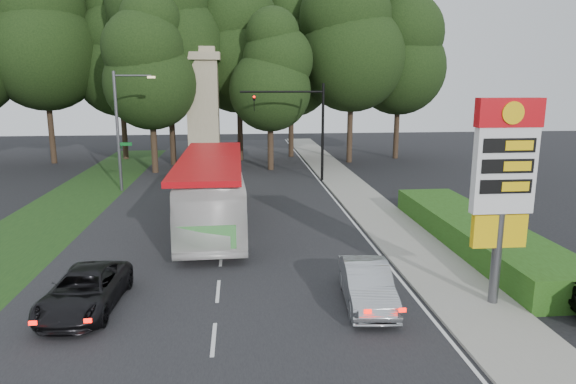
{
  "coord_description": "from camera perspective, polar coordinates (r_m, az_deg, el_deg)",
  "views": [
    {
      "loc": [
        0.84,
        -13.27,
        7.35
      ],
      "look_at": [
        3.12,
        10.39,
        2.2
      ],
      "focal_mm": 32.0,
      "sensor_mm": 36.0,
      "label": 1
    }
  ],
  "objects": [
    {
      "name": "gas_station_pylon",
      "position": [
        17.64,
        22.88,
        1.79
      ],
      "size": [
        2.1,
        0.45,
        6.85
      ],
      "color": "#59595E",
      "rests_on": "ground"
    },
    {
      "name": "tree_monument_right",
      "position": [
        42.85,
        -2.01,
        13.1
      ],
      "size": [
        6.72,
        6.72,
        13.2
      ],
      "color": "#2D2116",
      "rests_on": "ground"
    },
    {
      "name": "sedan_silver",
      "position": [
        17.6,
        8.76,
        -10.12
      ],
      "size": [
        1.82,
        4.36,
        1.4
      ],
      "primitive_type": "imported",
      "rotation": [
        0.0,
        0.0,
        -0.08
      ],
      "color": "#ACB0B4",
      "rests_on": "ground"
    },
    {
      "name": "tree_center_right",
      "position": [
        48.41,
        -5.54,
        16.52
      ],
      "size": [
        9.24,
        9.24,
        18.15
      ],
      "color": "#2D2116",
      "rests_on": "ground"
    },
    {
      "name": "tree_east_near",
      "position": [
        50.58,
        0.36,
        14.87
      ],
      "size": [
        8.12,
        8.12,
        15.95
      ],
      "color": "#2D2116",
      "rests_on": "ground"
    },
    {
      "name": "monument",
      "position": [
        43.42,
        -9.38,
        9.1
      ],
      "size": [
        3.0,
        3.0,
        10.05
      ],
      "color": "#9C906E",
      "rests_on": "ground"
    },
    {
      "name": "grass_verge_left",
      "position": [
        33.74,
        -23.22,
        -1.35
      ],
      "size": [
        5.0,
        50.0,
        0.02
      ],
      "primitive_type": "cube",
      "color": "#193814",
      "rests_on": "ground"
    },
    {
      "name": "tree_monument_left",
      "position": [
        42.84,
        -15.14,
        13.59
      ],
      "size": [
        7.28,
        7.28,
        14.3
      ],
      "color": "#2D2116",
      "rests_on": "ground"
    },
    {
      "name": "road_surface",
      "position": [
        26.32,
        -7.14,
        -4.06
      ],
      "size": [
        14.0,
        80.0,
        0.02
      ],
      "primitive_type": "cube",
      "color": "black",
      "rests_on": "ground"
    },
    {
      "name": "tree_east_mid",
      "position": [
        47.54,
        7.16,
        16.97
      ],
      "size": [
        9.52,
        9.52,
        18.7
      ],
      "color": "#2D2116",
      "rests_on": "ground"
    },
    {
      "name": "ground",
      "position": [
        15.19,
        -8.35,
        -16.85
      ],
      "size": [
        120.0,
        120.0,
        0.0
      ],
      "primitive_type": "plane",
      "color": "black",
      "rests_on": "ground"
    },
    {
      "name": "sidewalk_right",
      "position": [
        27.39,
        10.95,
        -3.44
      ],
      "size": [
        3.0,
        80.0,
        0.12
      ],
      "primitive_type": "cube",
      "color": "gray",
      "rests_on": "ground"
    },
    {
      "name": "tree_far_east",
      "position": [
        50.68,
        12.35,
        15.35
      ],
      "size": [
        8.68,
        8.68,
        17.05
      ],
      "color": "#2D2116",
      "rests_on": "ground"
    },
    {
      "name": "tree_center_left",
      "position": [
        46.87,
        -13.28,
        17.64
      ],
      "size": [
        10.08,
        10.08,
        19.8
      ],
      "color": "#2D2116",
      "rests_on": "ground"
    },
    {
      "name": "tree_west_near",
      "position": [
        51.49,
        -18.27,
        14.6
      ],
      "size": [
        8.4,
        8.4,
        16.5
      ],
      "color": "#2D2116",
      "rests_on": "ground"
    },
    {
      "name": "hedge",
      "position": [
        24.73,
        20.33,
        -4.4
      ],
      "size": [
        3.0,
        14.0,
        1.2
      ],
      "primitive_type": "cube",
      "color": "#234713",
      "rests_on": "ground"
    },
    {
      "name": "tree_west_mid",
      "position": [
        51.3,
        -25.71,
        15.92
      ],
      "size": [
        9.8,
        9.8,
        19.25
      ],
      "color": "#2D2116",
      "rests_on": "ground"
    },
    {
      "name": "transit_bus",
      "position": [
        26.58,
        -8.51,
        0.01
      ],
      "size": [
        3.46,
        12.92,
        3.57
      ],
      "primitive_type": "imported",
      "rotation": [
        0.0,
        0.0,
        0.04
      ],
      "color": "white",
      "rests_on": "ground"
    },
    {
      "name": "streetlight_signs",
      "position": [
        36.25,
        -18.11,
        7.02
      ],
      "size": [
        2.75,
        0.98,
        8.0
      ],
      "color": "#59595E",
      "rests_on": "ground"
    },
    {
      "name": "suv_charcoal",
      "position": [
        18.32,
        -21.64,
        -10.16
      ],
      "size": [
        2.39,
        4.75,
        1.29
      ],
      "primitive_type": "imported",
      "rotation": [
        0.0,
        0.0,
        -0.05
      ],
      "color": "black",
      "rests_on": "ground"
    },
    {
      "name": "traffic_signal_mast",
      "position": [
        37.67,
        1.9,
        8.15
      ],
      "size": [
        6.1,
        0.35,
        7.2
      ],
      "color": "black",
      "rests_on": "ground"
    }
  ]
}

